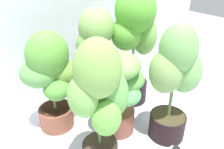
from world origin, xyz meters
name	(u,v)px	position (x,y,z in m)	size (l,w,h in m)	color
ground_plane	(128,137)	(0.00, 0.00, 0.00)	(8.00, 8.00, 0.00)	silver
potted_plant_center	(119,87)	(-0.01, 0.11, 0.37)	(0.44, 0.43, 0.62)	brown
potted_plant_back_right	(134,35)	(0.33, 0.38, 0.61)	(0.43, 0.35, 0.99)	black
potted_plant_front_right	(174,78)	(0.25, -0.13, 0.47)	(0.42, 0.33, 0.83)	black
potted_plant_back_center	(95,55)	(0.03, 0.48, 0.47)	(0.36, 0.36, 0.85)	slate
potted_plant_back_left	(50,76)	(-0.37, 0.41, 0.43)	(0.45, 0.37, 0.75)	brown
potted_plant_front_left	(99,99)	(-0.27, -0.08, 0.49)	(0.35, 0.31, 0.82)	black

